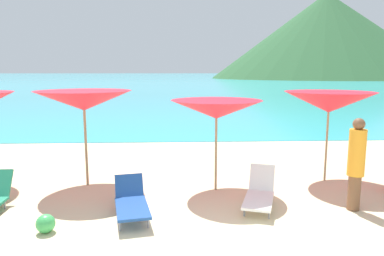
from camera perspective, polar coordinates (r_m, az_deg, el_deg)
The scene contains 10 objects.
ground_plane at distance 14.96m, azimuth 0.06°, elevation -2.04°, with size 50.00×100.00×0.30m, color beige.
ocean_water at distance 233.66m, azimuth -2.47°, elevation 8.32°, with size 650.00×440.00×0.02m, color #38B7CC.
headland_hill at distance 150.15m, azimuth 20.32°, elevation 13.50°, with size 86.03×86.03×31.89m, color #2D5B33.
umbrella_3 at distance 8.75m, azimuth -16.77°, elevation 4.17°, with size 2.24×2.24×2.27m.
umbrella_4 at distance 8.07m, azimuth 3.89°, elevation 2.94°, with size 2.27×2.27×2.08m.
umbrella_5 at distance 9.35m, azimuth 20.89°, elevation 3.84°, with size 2.19×2.19×2.22m.
lounge_chair_1 at distance 7.49m, azimuth 10.67°, elevation -10.03°, with size 0.94×1.51×0.73m.
lounge_chair_6 at distance 6.93m, azimuth -9.60°, elevation -11.43°, with size 0.82×1.44×0.68m.
beachgoer_0 at distance 7.70m, azimuth 24.57°, elevation -4.86°, with size 0.32×0.32×1.83m.
beach_ball at distance 6.78m, azimuth -22.18°, elevation -13.85°, with size 0.32×0.32×0.32m, color #3FB259.
Camera 1 is at (-0.68, -4.67, 2.71)m, focal length 33.66 mm.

